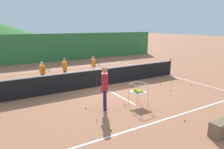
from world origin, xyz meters
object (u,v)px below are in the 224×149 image
(student_0, at_px, (43,71))
(tennis_ball_0, at_px, (11,106))
(student_2, at_px, (94,64))
(ball_cart, at_px, (138,91))
(tennis_net, at_px, (101,77))
(tennis_ball_8, at_px, (185,120))
(tennis_ball_7, at_px, (172,82))
(tennis_ball_5, at_px, (130,110))
(student_1, at_px, (65,67))
(tennis_ball_4, at_px, (160,84))
(tennis_ball_1, at_px, (111,130))
(instructor, at_px, (104,84))
(tennis_ball_9, at_px, (170,90))
(tennis_ball_3, at_px, (125,105))
(tennis_ball_6, at_px, (191,84))
(tennis_ball_2, at_px, (86,108))

(student_0, height_order, tennis_ball_0, student_0)
(student_2, distance_m, ball_cart, 5.43)
(tennis_net, bearing_deg, student_2, 73.34)
(tennis_ball_8, bearing_deg, ball_cart, 103.22)
(ball_cart, relative_size, tennis_ball_7, 13.22)
(tennis_ball_5, xyz_separation_m, tennis_ball_7, (4.43, 2.05, 0.00))
(student_1, distance_m, tennis_ball_5, 5.65)
(tennis_ball_4, bearing_deg, student_1, 140.74)
(tennis_ball_1, height_order, tennis_ball_7, same)
(instructor, xyz_separation_m, student_2, (1.97, 5.10, -0.22))
(student_2, bearing_deg, tennis_ball_9, -67.74)
(tennis_ball_0, distance_m, tennis_ball_3, 4.63)
(tennis_ball_0, xyz_separation_m, tennis_ball_4, (7.45, -0.77, 0.00))
(tennis_ball_5, height_order, tennis_ball_6, same)
(student_0, height_order, ball_cart, student_0)
(ball_cart, distance_m, tennis_ball_8, 2.14)
(tennis_ball_9, bearing_deg, student_0, 139.54)
(tennis_ball_8, xyz_separation_m, tennis_ball_9, (2.06, 2.61, 0.00))
(ball_cart, relative_size, tennis_ball_8, 13.22)
(tennis_ball_2, xyz_separation_m, tennis_ball_4, (4.90, 0.96, 0.00))
(student_0, bearing_deg, tennis_ball_2, -81.01)
(tennis_ball_2, xyz_separation_m, tennis_ball_9, (4.55, -0.12, 0.00))
(student_0, relative_size, student_2, 0.98)
(student_0, height_order, tennis_ball_5, student_0)
(instructor, height_order, tennis_ball_5, instructor)
(tennis_ball_5, bearing_deg, tennis_ball_9, 16.87)
(tennis_ball_1, bearing_deg, tennis_ball_8, -15.72)
(student_1, xyz_separation_m, tennis_ball_3, (0.87, -5.01, -0.78))
(tennis_ball_0, relative_size, tennis_ball_6, 1.00)
(tennis_ball_5, distance_m, tennis_ball_8, 1.99)
(tennis_ball_5, distance_m, tennis_ball_6, 5.05)
(student_1, xyz_separation_m, ball_cart, (1.42, -5.18, -0.23))
(tennis_ball_8, bearing_deg, tennis_ball_7, 48.03)
(tennis_ball_6, bearing_deg, tennis_ball_2, -179.63)
(tennis_ball_2, bearing_deg, student_2, 61.10)
(tennis_ball_0, bearing_deg, student_2, 29.90)
(tennis_net, bearing_deg, tennis_ball_6, -28.48)
(tennis_ball_0, distance_m, tennis_ball_1, 4.52)
(tennis_ball_0, distance_m, tennis_ball_8, 6.73)
(tennis_ball_0, bearing_deg, student_0, 54.65)
(student_0, height_order, tennis_ball_1, student_0)
(tennis_ball_4, bearing_deg, tennis_ball_5, -149.88)
(tennis_ball_9, bearing_deg, student_1, 130.74)
(tennis_ball_2, relative_size, tennis_ball_6, 1.00)
(student_2, xyz_separation_m, tennis_ball_3, (-1.11, -5.23, -0.76))
(ball_cart, xyz_separation_m, tennis_ball_4, (2.88, 1.67, -0.55))
(tennis_ball_0, bearing_deg, tennis_ball_3, -29.49)
(student_1, height_order, tennis_ball_6, student_1)
(student_2, relative_size, tennis_ball_4, 19.36)
(student_2, xyz_separation_m, tennis_ball_8, (-0.09, -7.41, -0.76))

